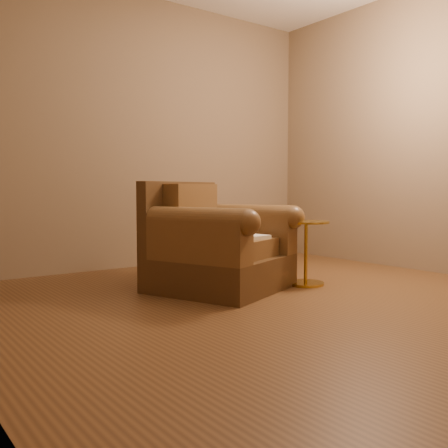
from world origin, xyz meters
TOP-DOWN VIEW (x-y plane):
  - floor at (0.00, 0.00)m, footprint 4.00×4.00m
  - room at (0.00, 0.00)m, footprint 4.02×4.02m
  - armchair at (-0.10, 0.61)m, footprint 1.20×1.17m
  - teddy_bear at (-0.14, 0.68)m, footprint 0.16×0.18m
  - guidebook at (-0.00, 0.38)m, footprint 0.40×0.28m
  - side_table at (0.58, 0.30)m, footprint 0.37×0.37m

SIDE VIEW (x-z plane):
  - floor at x=0.00m, z-range 0.00..0.00m
  - side_table at x=0.58m, z-range 0.02..0.54m
  - armchair at x=-0.10m, z-range -0.10..0.75m
  - guidebook at x=0.00m, z-range 0.40..0.43m
  - teddy_bear at x=-0.14m, z-range 0.37..0.59m
  - room at x=0.00m, z-range 0.36..3.07m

